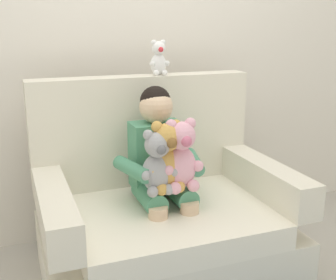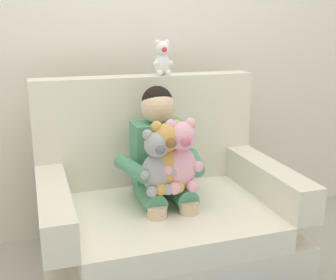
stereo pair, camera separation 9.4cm
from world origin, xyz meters
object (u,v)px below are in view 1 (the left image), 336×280
seated_child (160,161)px  plush_pink (181,157)px  plush_grey (157,164)px  plush_white_on_backrest (159,59)px  plush_honey (167,158)px  armchair (162,218)px

seated_child → plush_pink: 0.17m
plush_grey → plush_white_on_backrest: plush_white_on_backrest is taller
seated_child → plush_honey: bearing=-100.0°
armchair → seated_child: armchair is taller
plush_honey → armchair: bearing=70.5°
plush_grey → seated_child: bearing=53.2°
seated_child → plush_honey: (-0.01, -0.14, 0.06)m
plush_pink → plush_honey: bearing=156.3°
armchair → plush_honey: 0.39m
seated_child → plush_white_on_backrest: (0.10, 0.29, 0.48)m
seated_child → plush_grey: (-0.07, -0.15, 0.04)m
armchair → plush_white_on_backrest: size_ratio=6.43×
seated_child → plush_grey: 0.17m
plush_grey → plush_white_on_backrest: size_ratio=1.62×
seated_child → plush_pink: bearing=-74.2°
armchair → seated_child: 0.31m
plush_honey → plush_white_on_backrest: 0.62m
seated_child → plush_white_on_backrest: plush_white_on_backrest is taller
seated_child → plush_pink: seated_child is taller
seated_child → plush_pink: (0.05, -0.15, 0.06)m
armchair → plush_grey: (-0.07, -0.14, 0.35)m
plush_pink → plush_grey: plush_pink is taller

